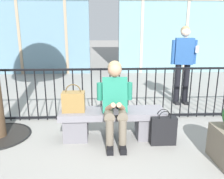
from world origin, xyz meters
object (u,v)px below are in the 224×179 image
(seated_person_with_phone, at_px, (115,100))
(stone_bench, at_px, (112,121))
(handbag_on_bench, at_px, (74,101))
(shopping_bag, at_px, (163,130))
(bystander_at_railing, at_px, (183,59))

(seated_person_with_phone, bearing_deg, stone_bench, 103.52)
(handbag_on_bench, xyz_separation_m, shopping_bag, (1.31, -0.25, -0.39))
(shopping_bag, xyz_separation_m, bystander_at_railing, (0.91, 1.88, 0.78))
(shopping_bag, bearing_deg, handbag_on_bench, 169.22)
(stone_bench, bearing_deg, bystander_at_railing, 44.56)
(seated_person_with_phone, relative_size, shopping_bag, 2.28)
(stone_bench, height_order, shopping_bag, shopping_bag)
(bystander_at_railing, bearing_deg, handbag_on_bench, -143.78)
(shopping_bag, distance_m, bystander_at_railing, 2.23)
(handbag_on_bench, relative_size, bystander_at_railing, 0.25)
(bystander_at_railing, bearing_deg, seated_person_with_phone, -132.70)
(handbag_on_bench, distance_m, bystander_at_railing, 2.78)
(stone_bench, height_order, bystander_at_railing, bystander_at_railing)
(stone_bench, bearing_deg, handbag_on_bench, -179.01)
(stone_bench, relative_size, shopping_bag, 3.00)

